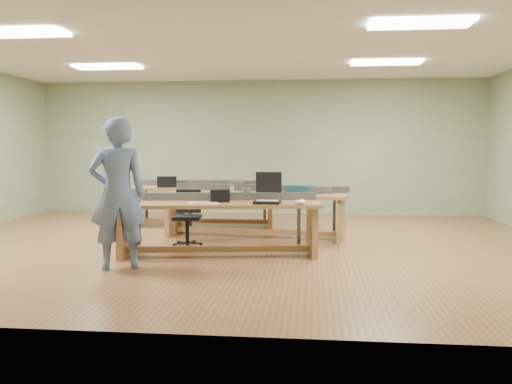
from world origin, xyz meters
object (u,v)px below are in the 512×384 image
workbench_back (202,197)px  workbench_mid (256,204)px  camera_bag (220,196)px  parts_bin_grey (318,190)px  laptop_base (267,202)px  mug (246,190)px  drinks_can (232,189)px  person (118,194)px  task_chair (188,225)px  workbench_front (218,216)px  parts_bin_teal (300,189)px

workbench_back → workbench_mid: bearing=-46.7°
camera_bag → parts_bin_grey: (1.38, 1.59, -0.03)m
camera_bag → laptop_base: bearing=-28.5°
mug → drinks_can: size_ratio=0.99×
drinks_can → camera_bag: bearing=-88.3°
camera_bag → parts_bin_grey: camera_bag is taller
person → drinks_can: 2.68m
laptop_base → workbench_back: bearing=120.2°
person → drinks_can: (1.06, 2.46, -0.13)m
task_chair → workbench_mid: bearing=38.1°
laptop_base → task_chair: (-1.30, 0.81, -0.46)m
workbench_front → camera_bag: camera_bag is taller
laptop_base → mug: (-0.48, 1.57, 0.03)m
workbench_front → camera_bag: bearing=52.4°
task_chair → drinks_can: (0.58, 0.80, 0.50)m
workbench_front → person: size_ratio=1.54×
person → drinks_can: bearing=-138.2°
person → parts_bin_teal: size_ratio=4.79×
person → parts_bin_grey: bearing=-158.8°
person → workbench_mid: bearing=-144.4°
workbench_back → mug: workbench_back is taller
camera_bag → task_chair: bearing=116.2°
workbench_front → task_chair: workbench_front is taller
parts_bin_teal → parts_bin_grey: bearing=24.1°
workbench_back → parts_bin_grey: parts_bin_grey is taller
person → parts_bin_teal: 3.29m
workbench_mid → task_chair: workbench_mid is taller
laptop_base → mug: bearing=109.8°
workbench_mid → drinks_can: bearing=-159.1°
workbench_front → parts_bin_grey: bearing=41.4°
workbench_front → task_chair: bearing=123.1°
task_chair → parts_bin_teal: bearing=20.1°
person → drinks_can: size_ratio=14.22×
camera_bag → task_chair: (-0.62, 0.67, -0.52)m
workbench_back → task_chair: 2.10m
workbench_back → drinks_can: 1.52m
workbench_back → camera_bag: camera_bag is taller
camera_bag → drinks_can: size_ratio=1.95×
parts_bin_grey → mug: bearing=-172.3°
workbench_back → mug: bearing=-53.2°
workbench_front → parts_bin_grey: 2.15m
task_chair → mug: 1.22m
task_chair → drinks_can: bearing=49.5°
camera_bag → mug: size_ratio=1.96×
parts_bin_teal → workbench_front: bearing=-126.5°
person → camera_bag: 1.49m
person → workbench_front: bearing=-163.4°
parts_bin_teal → parts_bin_grey: (0.29, 0.13, -0.01)m
laptop_base → workbench_mid: bearing=104.1°
task_chair → person: bearing=-111.2°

